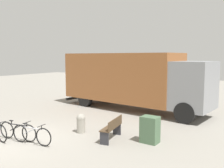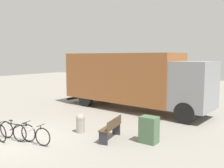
# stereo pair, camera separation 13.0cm
# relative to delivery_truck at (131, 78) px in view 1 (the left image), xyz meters

# --- Properties ---
(ground_plane) EXTENTS (60.00, 60.00, 0.00)m
(ground_plane) POSITION_rel_delivery_truck_xyz_m (-0.75, -7.43, -1.91)
(ground_plane) COLOR gray
(delivery_truck) EXTENTS (9.56, 3.08, 3.43)m
(delivery_truck) POSITION_rel_delivery_truck_xyz_m (0.00, 0.00, 0.00)
(delivery_truck) COLOR #99592D
(delivery_truck) RESTS_ON ground
(park_bench) EXTENTS (0.70, 1.46, 0.86)m
(park_bench) POSITION_rel_delivery_truck_xyz_m (2.26, -5.27, -1.43)
(park_bench) COLOR brown
(park_bench) RESTS_ON ground
(bicycle_middle) EXTENTS (1.75, 0.52, 0.77)m
(bicycle_middle) POSITION_rel_delivery_truck_xyz_m (-0.72, -7.42, -1.55)
(bicycle_middle) COLOR black
(bicycle_middle) RESTS_ON ground
(bicycle_far) EXTENTS (1.76, 0.50, 0.77)m
(bicycle_far) POSITION_rel_delivery_truck_xyz_m (0.09, -7.39, -1.55)
(bicycle_far) COLOR black
(bicycle_far) RESTS_ON ground
(bollard_near_bench) EXTENTS (0.38, 0.38, 0.82)m
(bollard_near_bench) POSITION_rel_delivery_truck_xyz_m (0.64, -5.29, -1.47)
(bollard_near_bench) COLOR #9E998C
(bollard_near_bench) RESTS_ON ground
(utility_box) EXTENTS (0.65, 0.50, 1.00)m
(utility_box) POSITION_rel_delivery_truck_xyz_m (3.61, -4.74, -1.41)
(utility_box) COLOR #4C6B4C
(utility_box) RESTS_ON ground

